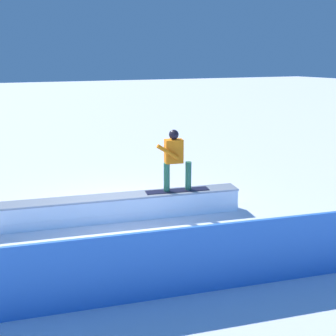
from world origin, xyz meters
name	(u,v)px	position (x,y,z in m)	size (l,w,h in m)	color
ground_plane	(121,219)	(0.00, 0.00, 0.00)	(120.00, 120.00, 0.00)	white
grind_box	(120,208)	(0.00, 0.00, 0.26)	(5.54, 1.51, 0.56)	white
snowboarder	(175,158)	(-1.25, 0.23, 1.34)	(1.50, 0.58, 1.44)	black
safety_fence	(192,261)	(0.00, 3.36, 0.56)	(8.92, 0.06, 1.11)	#3677E6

